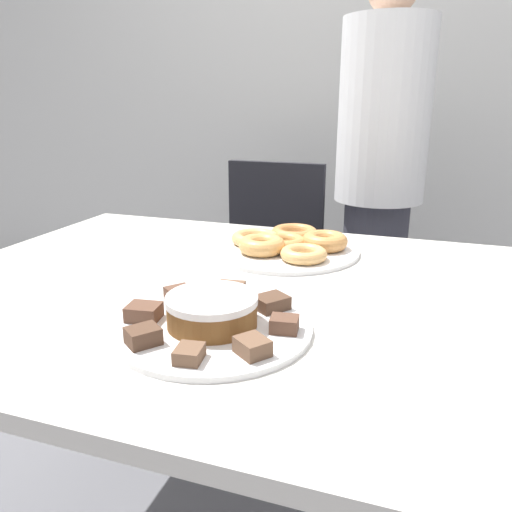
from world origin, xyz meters
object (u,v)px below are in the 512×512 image
(office_chair_left, at_px, (264,286))
(plate_cake, at_px, (213,328))
(frosted_cake, at_px, (212,310))
(person_standing, at_px, (379,187))
(plate_donuts, at_px, (285,250))

(office_chair_left, relative_size, plate_cake, 2.69)
(plate_cake, relative_size, frosted_cake, 2.19)
(frosted_cake, bearing_deg, office_chair_left, 103.54)
(office_chair_left, xyz_separation_m, frosted_cake, (0.26, -1.06, 0.37))
(person_standing, relative_size, plate_donuts, 4.18)
(plate_donuts, bearing_deg, office_chair_left, 112.91)
(person_standing, height_order, frosted_cake, person_standing)
(person_standing, distance_m, plate_cake, 1.18)
(person_standing, relative_size, office_chair_left, 1.74)
(office_chair_left, relative_size, plate_donuts, 2.40)
(plate_cake, bearing_deg, plate_donuts, 91.14)
(office_chair_left, height_order, plate_cake, office_chair_left)
(plate_donuts, bearing_deg, person_standing, 76.90)
(office_chair_left, height_order, plate_donuts, office_chair_left)
(plate_donuts, distance_m, frosted_cake, 0.48)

